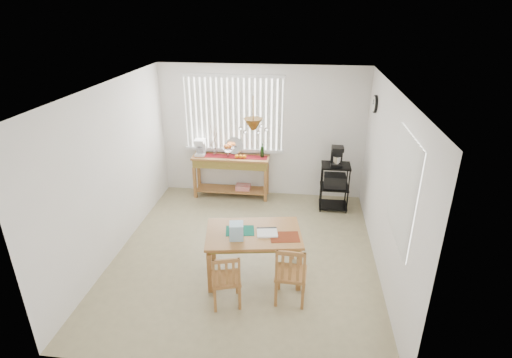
# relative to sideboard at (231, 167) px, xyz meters

# --- Properties ---
(ground) EXTENTS (4.00, 4.50, 0.01)m
(ground) POSITION_rel_sideboard_xyz_m (0.57, -2.02, -0.65)
(ground) COLOR tan
(room_shell) EXTENTS (4.20, 4.70, 2.70)m
(room_shell) POSITION_rel_sideboard_xyz_m (0.58, -2.00, 1.05)
(room_shell) COLOR white
(room_shell) RESTS_ON ground
(sideboard) EXTENTS (1.52, 0.43, 0.85)m
(sideboard) POSITION_rel_sideboard_xyz_m (0.00, 0.00, 0.00)
(sideboard) COLOR #A96F39
(sideboard) RESTS_ON ground
(sideboard_items) EXTENTS (1.44, 0.36, 0.65)m
(sideboard_items) POSITION_rel_sideboard_xyz_m (-0.25, 0.01, 0.35)
(sideboard_items) COLOR maroon
(sideboard_items) RESTS_ON sideboard
(wire_cart) EXTENTS (0.52, 0.42, 0.89)m
(wire_cart) POSITION_rel_sideboard_xyz_m (2.01, -0.29, -0.10)
(wire_cart) COLOR black
(wire_cart) RESTS_ON ground
(cart_items) EXTENTS (0.21, 0.25, 0.37)m
(cart_items) POSITION_rel_sideboard_xyz_m (2.01, -0.28, 0.42)
(cart_items) COLOR black
(cart_items) RESTS_ON wire_cart
(dining_table) EXTENTS (1.43, 1.04, 0.70)m
(dining_table) POSITION_rel_sideboard_xyz_m (0.77, -2.51, -0.02)
(dining_table) COLOR #A96F39
(dining_table) RESTS_ON ground
(table_items) EXTENTS (1.06, 0.47, 0.22)m
(table_items) POSITION_rel_sideboard_xyz_m (0.66, -2.64, 0.14)
(table_items) COLOR #11644D
(table_items) RESTS_ON dining_table
(chair_left) EXTENTS (0.45, 0.45, 0.79)m
(chair_left) POSITION_rel_sideboard_xyz_m (0.50, -3.18, -0.25)
(chair_left) COLOR #A96F39
(chair_left) RESTS_ON ground
(chair_right) EXTENTS (0.41, 0.41, 0.86)m
(chair_right) POSITION_rel_sideboard_xyz_m (1.32, -3.02, -0.22)
(chair_right) COLOR #A96F39
(chair_right) RESTS_ON ground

